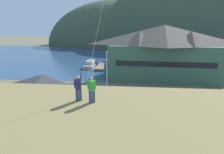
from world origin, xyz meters
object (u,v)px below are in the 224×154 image
at_px(harbor_lodge, 163,51).
at_px(parked_car_front_row_end, 173,101).
at_px(storage_shed_near_lot, 44,89).
at_px(moored_boat_inner_slip, 90,65).
at_px(parked_car_mid_row_center, 220,117).
at_px(person_kite_flyer, 78,87).
at_px(parked_car_mid_row_far, 111,99).
at_px(moored_boat_wharfside, 92,64).
at_px(person_companion, 92,89).
at_px(moored_boat_outer_mooring, 114,67).
at_px(parked_car_corner_spot, 15,113).
at_px(parking_light_pole, 107,70).
at_px(parked_car_front_row_silver, 212,102).
at_px(wharf_dock, 102,67).
at_px(storage_shed_waterside, 116,66).

distance_m(harbor_lodge, parked_car_front_row_end, 17.53).
bearing_deg(storage_shed_near_lot, moored_boat_inner_slip, 88.50).
distance_m(parked_car_mid_row_center, person_kite_flyer, 18.38).
bearing_deg(parked_car_mid_row_center, parked_car_mid_row_far, 162.25).
xyz_separation_m(moored_boat_wharfside, person_companion, (9.36, -43.71, 6.64)).
height_order(moored_boat_outer_mooring, parked_car_corner_spot, moored_boat_outer_mooring).
bearing_deg(person_kite_flyer, parked_car_mid_row_center, 34.41).
xyz_separation_m(moored_boat_outer_mooring, parking_light_pole, (0.62, -20.66, 3.65)).
distance_m(parked_car_front_row_end, person_kite_flyer, 18.23).
bearing_deg(moored_boat_inner_slip, person_companion, -77.37).
height_order(moored_boat_wharfside, parked_car_mid_row_center, moored_boat_wharfside).
distance_m(harbor_lodge, parked_car_corner_spot, 31.54).
height_order(parking_light_pole, person_kite_flyer, person_kite_flyer).
xyz_separation_m(parked_car_mid_row_far, parking_light_pole, (-1.27, 5.10, 3.30)).
xyz_separation_m(parked_car_front_row_end, parked_car_corner_spot, (-20.29, -6.01, 0.00)).
bearing_deg(storage_shed_near_lot, moored_boat_outer_mooring, 72.89).
xyz_separation_m(storage_shed_near_lot, parked_car_front_row_silver, (24.56, 0.92, -1.39)).
bearing_deg(parked_car_mid_row_far, person_companion, -88.93).
xyz_separation_m(parked_car_front_row_end, person_kite_flyer, (-9.68, -14.10, 6.31)).
bearing_deg(harbor_lodge, parked_car_front_row_silver, -74.24).
distance_m(harbor_lodge, storage_shed_near_lot, 26.67).
height_order(moored_boat_outer_mooring, parked_car_front_row_end, moored_boat_outer_mooring).
distance_m(parked_car_mid_row_far, person_kite_flyer, 15.46).
bearing_deg(parked_car_mid_row_far, parked_car_mid_row_center, -17.75).
height_order(parked_car_corner_spot, person_companion, person_companion).
bearing_deg(moored_boat_inner_slip, parked_car_mid_row_far, -71.81).
bearing_deg(moored_boat_outer_mooring, person_companion, -86.92).
bearing_deg(parked_car_front_row_end, moored_boat_inner_slip, 122.93).
bearing_deg(person_kite_flyer, parking_light_pole, 91.72).
distance_m(parked_car_front_row_silver, person_companion, 21.43).
bearing_deg(parked_car_corner_spot, parked_car_front_row_silver, 13.79).
bearing_deg(parking_light_pole, parked_car_mid_row_far, -76.02).
distance_m(harbor_lodge, person_companion, 32.50).
xyz_separation_m(storage_shed_near_lot, parked_car_mid_row_center, (23.55, -3.76, -1.39)).
bearing_deg(moored_boat_outer_mooring, parked_car_front_row_silver, -57.09).
bearing_deg(wharf_dock, parked_car_front_row_end, -62.35).
height_order(storage_shed_near_lot, wharf_dock, storage_shed_near_lot).
height_order(moored_boat_outer_mooring, moored_boat_inner_slip, same).
relative_size(parked_car_front_row_end, parked_car_corner_spot, 1.01).
relative_size(parked_car_mid_row_center, parked_car_mid_row_far, 1.03).
bearing_deg(person_kite_flyer, harbor_lodge, 70.91).
height_order(wharf_dock, parked_car_front_row_end, parked_car_front_row_end).
relative_size(moored_boat_inner_slip, person_kite_flyer, 4.46).
distance_m(storage_shed_near_lot, parked_car_corner_spot, 5.76).
distance_m(parked_car_front_row_silver, parked_car_front_row_end, 5.59).
distance_m(storage_shed_near_lot, parked_car_front_row_silver, 24.62).
bearing_deg(person_companion, moored_boat_inner_slip, 102.63).
bearing_deg(storage_shed_waterside, moored_boat_inner_slip, 133.84).
xyz_separation_m(storage_shed_near_lot, parked_car_front_row_end, (18.98, 0.58, -1.39)).
distance_m(storage_shed_waterside, person_kite_flyer, 33.91).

